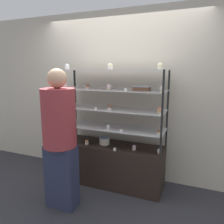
# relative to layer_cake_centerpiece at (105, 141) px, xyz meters

# --- Properties ---
(ground_plane) EXTENTS (20.00, 20.00, 0.00)m
(ground_plane) POSITION_rel_layer_cake_centerpiece_xyz_m (0.11, 0.02, -0.67)
(ground_plane) COLOR #2D2D33
(back_wall) EXTENTS (8.00, 0.05, 2.60)m
(back_wall) POSITION_rel_layer_cake_centerpiece_xyz_m (0.11, 0.40, 0.63)
(back_wall) COLOR beige
(back_wall) RESTS_ON ground_plane
(display_base) EXTENTS (1.52, 0.48, 0.62)m
(display_base) POSITION_rel_layer_cake_centerpiece_xyz_m (0.11, 0.02, -0.36)
(display_base) COLOR black
(display_base) RESTS_ON ground_plane
(display_riser_lower) EXTENTS (1.52, 0.48, 0.28)m
(display_riser_lower) POSITION_rel_layer_cake_centerpiece_xyz_m (0.11, 0.02, 0.21)
(display_riser_lower) COLOR black
(display_riser_lower) RESTS_ON display_base
(display_riser_middle) EXTENTS (1.52, 0.48, 0.28)m
(display_riser_middle) POSITION_rel_layer_cake_centerpiece_xyz_m (0.11, 0.02, 0.48)
(display_riser_middle) COLOR black
(display_riser_middle) RESTS_ON display_riser_lower
(display_riser_upper) EXTENTS (1.52, 0.48, 0.28)m
(display_riser_upper) POSITION_rel_layer_cake_centerpiece_xyz_m (0.11, 0.02, 0.76)
(display_riser_upper) COLOR black
(display_riser_upper) RESTS_ON display_riser_middle
(display_riser_top) EXTENTS (1.52, 0.48, 0.28)m
(display_riser_top) POSITION_rel_layer_cake_centerpiece_xyz_m (0.11, 0.02, 1.03)
(display_riser_top) COLOR black
(display_riser_top) RESTS_ON display_riser_upper
(layer_cake_centerpiece) EXTENTS (0.16, 0.16, 0.10)m
(layer_cake_centerpiece) POSITION_rel_layer_cake_centerpiece_xyz_m (0.00, 0.00, 0.00)
(layer_cake_centerpiece) COLOR beige
(layer_cake_centerpiece) RESTS_ON display_base
(sheet_cake_frosted) EXTENTS (0.22, 0.14, 0.06)m
(sheet_cake_frosted) POSITION_rel_layer_cake_centerpiece_xyz_m (0.55, -0.00, 0.80)
(sheet_cake_frosted) COLOR brown
(sheet_cake_frosted) RESTS_ON display_riser_upper
(cupcake_0) EXTENTS (0.06, 0.06, 0.07)m
(cupcake_0) POSITION_rel_layer_cake_centerpiece_xyz_m (-0.60, -0.11, -0.02)
(cupcake_0) COLOR beige
(cupcake_0) RESTS_ON display_base
(cupcake_1) EXTENTS (0.06, 0.06, 0.07)m
(cupcake_1) POSITION_rel_layer_cake_centerpiece_xyz_m (-0.24, -0.11, -0.02)
(cupcake_1) COLOR white
(cupcake_1) RESTS_ON display_base
(cupcake_2) EXTENTS (0.06, 0.06, 0.07)m
(cupcake_2) POSITION_rel_layer_cake_centerpiece_xyz_m (0.47, -0.06, -0.02)
(cupcake_2) COLOR beige
(cupcake_2) RESTS_ON display_base
(cupcake_3) EXTENTS (0.06, 0.06, 0.07)m
(cupcake_3) POSITION_rel_layer_cake_centerpiece_xyz_m (0.83, -0.07, -0.02)
(cupcake_3) COLOR #CCB28C
(cupcake_3) RESTS_ON display_base
(price_tag_0) EXTENTS (0.04, 0.00, 0.04)m
(price_tag_0) POSITION_rel_layer_cake_centerpiece_xyz_m (0.24, -0.20, -0.03)
(price_tag_0) COLOR white
(price_tag_0) RESTS_ON display_base
(cupcake_4) EXTENTS (0.05, 0.05, 0.06)m
(cupcake_4) POSITION_rel_layer_cake_centerpiece_xyz_m (-0.59, -0.03, 0.25)
(cupcake_4) COLOR white
(cupcake_4) RESTS_ON display_riser_lower
(cupcake_5) EXTENTS (0.05, 0.05, 0.06)m
(cupcake_5) POSITION_rel_layer_cake_centerpiece_xyz_m (0.10, -0.11, 0.25)
(cupcake_5) COLOR white
(cupcake_5) RESTS_ON display_riser_lower
(cupcake_6) EXTENTS (0.05, 0.05, 0.06)m
(cupcake_6) POSITION_rel_layer_cake_centerpiece_xyz_m (0.81, -0.09, 0.25)
(cupcake_6) COLOR beige
(cupcake_6) RESTS_ON display_riser_lower
(price_tag_1) EXTENTS (0.04, 0.00, 0.04)m
(price_tag_1) POSITION_rel_layer_cake_centerpiece_xyz_m (0.33, -0.20, 0.24)
(price_tag_1) COLOR white
(price_tag_1) RESTS_ON display_riser_lower
(cupcake_7) EXTENTS (0.07, 0.07, 0.08)m
(cupcake_7) POSITION_rel_layer_cake_centerpiece_xyz_m (-0.59, -0.03, 0.53)
(cupcake_7) COLOR #CCB28C
(cupcake_7) RESTS_ON display_riser_middle
(cupcake_8) EXTENTS (0.07, 0.07, 0.08)m
(cupcake_8) POSITION_rel_layer_cake_centerpiece_xyz_m (0.12, -0.09, 0.53)
(cupcake_8) COLOR white
(cupcake_8) RESTS_ON display_riser_middle
(cupcake_9) EXTENTS (0.07, 0.07, 0.08)m
(cupcake_9) POSITION_rel_layer_cake_centerpiece_xyz_m (0.80, -0.07, 0.53)
(cupcake_9) COLOR #CCB28C
(cupcake_9) RESTS_ON display_riser_middle
(price_tag_2) EXTENTS (0.04, 0.00, 0.04)m
(price_tag_2) POSITION_rel_layer_cake_centerpiece_xyz_m (-0.04, -0.20, 0.52)
(price_tag_2) COLOR white
(price_tag_2) RESTS_ON display_riser_middle
(cupcake_10) EXTENTS (0.06, 0.06, 0.07)m
(cupcake_10) POSITION_rel_layer_cake_centerpiece_xyz_m (-0.60, -0.06, 0.81)
(cupcake_10) COLOR beige
(cupcake_10) RESTS_ON display_riser_upper
(cupcake_11) EXTENTS (0.06, 0.06, 0.07)m
(cupcake_11) POSITION_rel_layer_cake_centerpiece_xyz_m (-0.24, -0.05, 0.81)
(cupcake_11) COLOR beige
(cupcake_11) RESTS_ON display_riser_upper
(cupcake_12) EXTENTS (0.06, 0.06, 0.07)m
(cupcake_12) POSITION_rel_layer_cake_centerpiece_xyz_m (0.11, -0.07, 0.81)
(cupcake_12) COLOR #CCB28C
(cupcake_12) RESTS_ON display_riser_upper
(cupcake_13) EXTENTS (0.06, 0.06, 0.07)m
(cupcake_13) POSITION_rel_layer_cake_centerpiece_xyz_m (0.83, -0.06, 0.81)
(cupcake_13) COLOR #CCB28C
(cupcake_13) RESTS_ON display_riser_upper
(price_tag_3) EXTENTS (0.04, 0.00, 0.04)m
(price_tag_3) POSITION_rel_layer_cake_centerpiece_xyz_m (0.39, -0.20, 0.79)
(price_tag_3) COLOR white
(price_tag_3) RESTS_ON display_riser_upper
(cupcake_14) EXTENTS (0.07, 0.07, 0.08)m
(cupcake_14) POSITION_rel_layer_cake_centerpiece_xyz_m (-0.59, -0.02, 1.09)
(cupcake_14) COLOR white
(cupcake_14) RESTS_ON display_riser_top
(cupcake_15) EXTENTS (0.07, 0.07, 0.08)m
(cupcake_15) POSITION_rel_layer_cake_centerpiece_xyz_m (0.13, -0.08, 1.09)
(cupcake_15) COLOR beige
(cupcake_15) RESTS_ON display_riser_top
(cupcake_16) EXTENTS (0.07, 0.07, 0.08)m
(cupcake_16) POSITION_rel_layer_cake_centerpiece_xyz_m (0.80, -0.10, 1.09)
(cupcake_16) COLOR beige
(cupcake_16) RESTS_ON display_riser_top
(price_tag_4) EXTENTS (0.04, 0.00, 0.04)m
(price_tag_4) POSITION_rel_layer_cake_centerpiece_xyz_m (0.16, -0.20, 1.07)
(price_tag_4) COLOR white
(price_tag_4) RESTS_ON display_riser_top
(customer_figure) EXTENTS (0.40, 0.40, 1.73)m
(customer_figure) POSITION_rel_layer_cake_centerpiece_xyz_m (-0.26, -0.74, 0.25)
(customer_figure) COLOR #282D47
(customer_figure) RESTS_ON ground_plane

